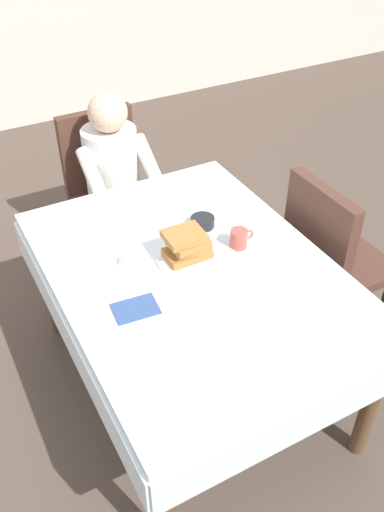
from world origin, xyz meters
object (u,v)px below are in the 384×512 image
object	(u,v)px
cup_coffee	(239,238)
bowl_butter	(203,222)
chair_diner	(107,181)
diner_person	(115,172)
breakfast_stack	(188,245)
dining_table_main	(192,285)
plate_breakfast	(189,257)
spoon_near_edge	(217,304)
knife_right_of_plate	(229,248)
fork_left_of_plate	(150,275)
syrup_pitcher	(126,258)
chair_right_side	(330,254)

from	to	relation	value
cup_coffee	bowl_butter	distance (m)	0.22
chair_diner	cup_coffee	bearing A→B (deg)	99.58
diner_person	bowl_butter	distance (m)	0.78
chair_diner	breakfast_stack	size ratio (longest dim) A/B	4.84
dining_table_main	plate_breakfast	world-z (taller)	plate_breakfast
dining_table_main	spoon_near_edge	xyz separation A→B (m)	(-0.02, -0.23, 0.09)
chair_diner	dining_table_main	bearing A→B (deg)	87.08
spoon_near_edge	knife_right_of_plate	bearing A→B (deg)	61.34
dining_table_main	breakfast_stack	xyz separation A→B (m)	(0.01, 0.06, 0.17)
breakfast_stack	fork_left_of_plate	world-z (taller)	breakfast_stack
breakfast_stack	cup_coffee	xyz separation A→B (m)	(0.24, -0.02, -0.03)
chair_diner	syrup_pitcher	xyz separation A→B (m)	(-0.29, -1.02, 0.25)
bowl_butter	spoon_near_edge	distance (m)	0.52
syrup_pitcher	fork_left_of_plate	size ratio (longest dim) A/B	0.44
bowl_butter	spoon_near_edge	xyz separation A→B (m)	(-0.21, -0.48, -0.02)
cup_coffee	fork_left_of_plate	world-z (taller)	cup_coffee
diner_person	breakfast_stack	size ratio (longest dim) A/B	5.83
syrup_pitcher	chair_diner	bearing A→B (deg)	74.00
chair_diner	syrup_pitcher	world-z (taller)	chair_diner
plate_breakfast	knife_right_of_plate	bearing A→B (deg)	-6.01
diner_person	cup_coffee	distance (m)	1.00
spoon_near_edge	breakfast_stack	bearing A→B (deg)	94.70
breakfast_stack	knife_right_of_plate	bearing A→B (deg)	-5.29
knife_right_of_plate	spoon_near_edge	world-z (taller)	same
chair_right_side	syrup_pitcher	bearing A→B (deg)	-98.65
dining_table_main	chair_diner	distance (m)	1.18
dining_table_main	breakfast_stack	distance (m)	0.18
fork_left_of_plate	plate_breakfast	bearing A→B (deg)	-87.51
plate_breakfast	chair_right_side	bearing A→B (deg)	-4.83
cup_coffee	diner_person	bearing A→B (deg)	101.08
chair_diner	breakfast_stack	xyz separation A→B (m)	(-0.05, -1.11, 0.29)
bowl_butter	chair_right_side	bearing A→B (deg)	-22.98
diner_person	breakfast_stack	world-z (taller)	diner_person
plate_breakfast	breakfast_stack	bearing A→B (deg)	-160.65
breakfast_stack	spoon_near_edge	xyz separation A→B (m)	(-0.03, -0.29, -0.07)
dining_table_main	spoon_near_edge	size ratio (longest dim) A/B	10.16
diner_person	chair_right_side	size ratio (longest dim) A/B	1.20
chair_diner	chair_right_side	bearing A→B (deg)	121.29
plate_breakfast	fork_left_of_plate	distance (m)	0.19
chair_right_side	cup_coffee	world-z (taller)	chair_right_side
chair_diner	knife_right_of_plate	xyz separation A→B (m)	(0.15, -1.13, 0.21)
plate_breakfast	bowl_butter	distance (m)	0.25
plate_breakfast	fork_left_of_plate	xyz separation A→B (m)	(-0.19, -0.02, -0.01)
chair_diner	bowl_butter	bearing A→B (deg)	97.90
diner_person	breakfast_stack	distance (m)	0.96
chair_diner	fork_left_of_plate	distance (m)	1.17
chair_diner	breakfast_stack	distance (m)	1.15
chair_right_side	cup_coffee	distance (m)	0.58
bowl_butter	breakfast_stack	bearing A→B (deg)	-133.39
cup_coffee	plate_breakfast	bearing A→B (deg)	173.52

